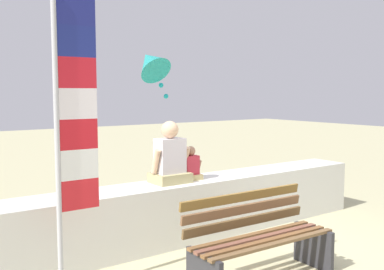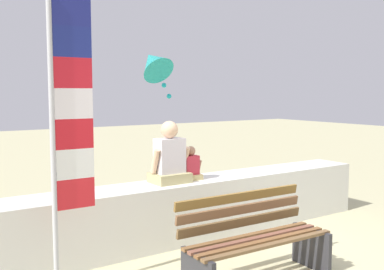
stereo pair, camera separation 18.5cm
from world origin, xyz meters
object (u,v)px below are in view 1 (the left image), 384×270
object	(u,v)px
park_bench	(258,240)
person_adult	(170,159)
person_child	(191,167)
flag_banner	(71,120)
kite_teal	(151,63)

from	to	relation	value
park_bench	person_adult	bearing A→B (deg)	93.80
park_bench	person_child	world-z (taller)	person_child
person_child	flag_banner	world-z (taller)	flag_banner
park_bench	kite_teal	xyz separation A→B (m)	(0.49, 3.02, 1.99)
park_bench	person_child	distance (m)	1.64
kite_teal	person_adult	bearing A→B (deg)	-111.75
person_child	park_bench	bearing A→B (deg)	-98.39
park_bench	person_adult	world-z (taller)	person_adult
park_bench	person_child	xyz separation A→B (m)	(0.23, 1.53, 0.54)
person_adult	flag_banner	size ratio (longest dim) A/B	0.28
park_bench	kite_teal	size ratio (longest dim) A/B	1.79
park_bench	flag_banner	distance (m)	2.24
flag_banner	kite_teal	size ratio (longest dim) A/B	3.13
person_child	kite_teal	world-z (taller)	kite_teal
park_bench	kite_teal	world-z (taller)	kite_teal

